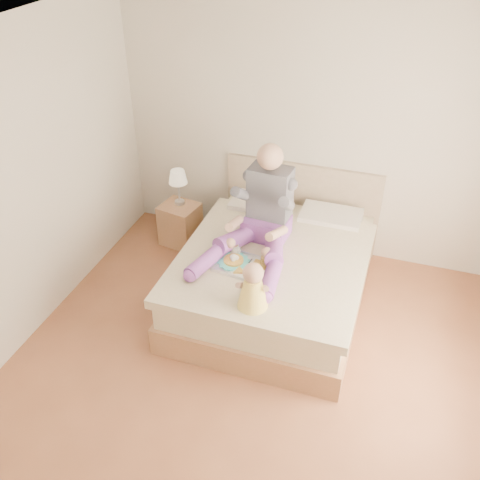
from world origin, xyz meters
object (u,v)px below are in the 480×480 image
(tray, at_px, (243,264))
(baby, at_px, (253,289))
(adult, at_px, (261,218))
(nightstand, at_px, (180,224))
(bed, at_px, (277,270))

(tray, height_order, baby, baby)
(adult, height_order, baby, adult)
(nightstand, xyz_separation_m, tray, (1.08, -0.97, 0.40))
(bed, bearing_deg, tray, -118.01)
(adult, bearing_deg, baby, -72.53)
(tray, bearing_deg, baby, -54.72)
(bed, distance_m, adult, 0.61)
(bed, distance_m, baby, 0.99)
(tray, relative_size, baby, 1.21)
(baby, bearing_deg, tray, 110.11)
(nightstand, height_order, adult, adult)
(baby, bearing_deg, nightstand, 125.31)
(bed, relative_size, adult, 1.80)
(bed, height_order, adult, adult)
(nightstand, distance_m, tray, 1.50)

